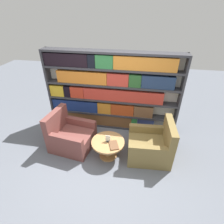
{
  "coord_description": "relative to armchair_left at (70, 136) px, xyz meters",
  "views": [
    {
      "loc": [
        0.7,
        -2.5,
        2.96
      ],
      "look_at": [
        0.12,
        0.79,
        0.86
      ],
      "focal_mm": 28.0,
      "sensor_mm": 36.0,
      "label": 1
    }
  ],
  "objects": [
    {
      "name": "ground_plane",
      "position": [
        0.82,
        -0.46,
        -0.29
      ],
      "size": [
        14.0,
        14.0,
        0.0
      ],
      "primitive_type": "plane",
      "color": "slate"
    },
    {
      "name": "bookshelf",
      "position": [
        0.74,
        1.0,
        0.73
      ],
      "size": [
        3.37,
        0.3,
        2.05
      ],
      "color": "silver",
      "rests_on": "ground_plane"
    },
    {
      "name": "armchair_left",
      "position": [
        0.0,
        0.0,
        0.0
      ],
      "size": [
        1.01,
        0.94,
        0.9
      ],
      "rotation": [
        0.0,
        0.0,
        1.43
      ],
      "color": "brown",
      "rests_on": "ground_plane"
    },
    {
      "name": "armchair_right",
      "position": [
        1.88,
        -0.0,
        0.0
      ],
      "size": [
        0.95,
        0.87,
        0.9
      ],
      "rotation": [
        0.0,
        0.0,
        -1.51
      ],
      "color": "olive",
      "rests_on": "ground_plane"
    },
    {
      "name": "coffee_table",
      "position": [
        0.94,
        -0.18,
        0.02
      ],
      "size": [
        0.72,
        0.72,
        0.43
      ],
      "color": "#AD7F4C",
      "rests_on": "ground_plane"
    },
    {
      "name": "table_sign",
      "position": [
        0.94,
        -0.18,
        0.21
      ],
      "size": [
        0.1,
        0.06,
        0.16
      ],
      "color": "black",
      "rests_on": "coffee_table"
    },
    {
      "name": "stray_book",
      "position": [
        1.08,
        -0.29,
        0.15
      ],
      "size": [
        0.26,
        0.32,
        0.02
      ],
      "color": "brown",
      "rests_on": "coffee_table"
    }
  ]
}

